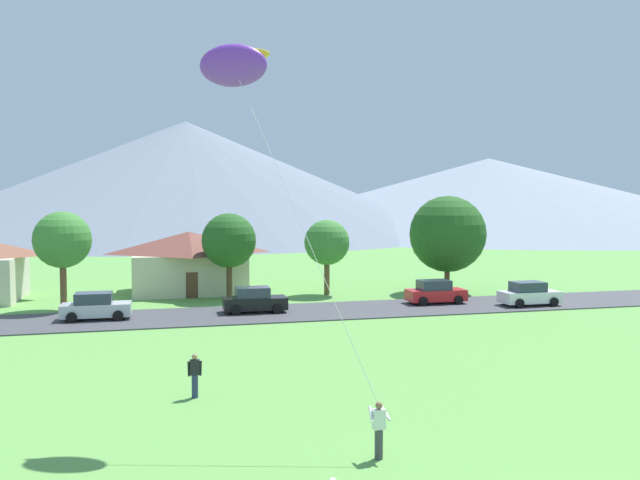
{
  "coord_description": "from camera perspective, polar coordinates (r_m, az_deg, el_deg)",
  "views": [
    {
      "loc": [
        -9.3,
        -11.16,
        7.41
      ],
      "look_at": [
        -1.84,
        18.0,
        5.65
      ],
      "focal_mm": 36.64,
      "sensor_mm": 36.0,
      "label": 1
    }
  ],
  "objects": [
    {
      "name": "tree_near_left",
      "position": [
        51.91,
        0.6,
        -0.24
      ],
      "size": [
        3.61,
        3.61,
        6.0
      ],
      "color": "brown",
      "rests_on": "ground"
    },
    {
      "name": "mountain_west_ridge",
      "position": [
        171.88,
        14.48,
        3.84
      ],
      "size": [
        134.89,
        134.89,
        18.46
      ],
      "primitive_type": "cone",
      "color": "gray",
      "rests_on": "ground"
    },
    {
      "name": "parked_car_white_mid_east",
      "position": [
        48.79,
        17.79,
        -4.53
      ],
      "size": [
        4.21,
        2.1,
        1.68
      ],
      "color": "white",
      "rests_on": "road_strip"
    },
    {
      "name": "parked_car_black_mid_west",
      "position": [
        43.79,
        -5.76,
        -5.27
      ],
      "size": [
        4.24,
        2.16,
        1.68
      ],
      "color": "black",
      "rests_on": "road_strip"
    },
    {
      "name": "kite_flyer_with_kite",
      "position": [
        23.28,
        -7.17,
        14.02
      ],
      "size": [
        5.09,
        6.62,
        12.91
      ],
      "color": "#3D3D42",
      "rests_on": "ground"
    },
    {
      "name": "house_leftmost",
      "position": [
        54.67,
        -11.35,
        -1.79
      ],
      "size": [
        9.62,
        7.69,
        4.99
      ],
      "color": "beige",
      "rests_on": "ground"
    },
    {
      "name": "parked_car_red_west_end",
      "position": [
        48.11,
        10.04,
        -4.53
      ],
      "size": [
        4.24,
        2.15,
        1.68
      ],
      "color": "red",
      "rests_on": "road_strip"
    },
    {
      "name": "road_strip",
      "position": [
        43.94,
        -1.93,
        -6.32
      ],
      "size": [
        160.0,
        6.99,
        0.08
      ],
      "primitive_type": "cube",
      "color": "#424247",
      "rests_on": "ground"
    },
    {
      "name": "parked_car_silver_east_end",
      "position": [
        43.31,
        -19.0,
        -5.53
      ],
      "size": [
        4.23,
        2.14,
        1.68
      ],
      "color": "#B7BCC1",
      "rests_on": "road_strip"
    },
    {
      "name": "tree_left_of_center",
      "position": [
        50.01,
        -7.96,
        -0.06
      ],
      "size": [
        4.14,
        4.14,
        6.56
      ],
      "color": "#4C3823",
      "rests_on": "ground"
    },
    {
      "name": "mountain_central_ridge",
      "position": [
        151.95,
        -11.62,
        5.31
      ],
      "size": [
        121.79,
        121.79,
        25.63
      ],
      "primitive_type": "cone",
      "color": "slate",
      "rests_on": "ground"
    },
    {
      "name": "tree_center",
      "position": [
        54.25,
        11.08,
        0.52
      ],
      "size": [
        6.23,
        6.23,
        7.92
      ],
      "color": "brown",
      "rests_on": "ground"
    },
    {
      "name": "tree_right_of_center",
      "position": [
        47.84,
        -21.58,
        -0.02
      ],
      "size": [
        3.88,
        3.88,
        6.77
      ],
      "color": "brown",
      "rests_on": "ground"
    },
    {
      "name": "watcher_person",
      "position": [
        25.63,
        -10.88,
        -11.49
      ],
      "size": [
        0.56,
        0.24,
        1.68
      ],
      "color": "navy",
      "rests_on": "ground"
    }
  ]
}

